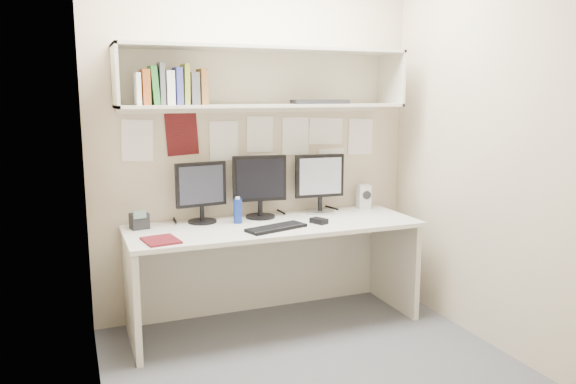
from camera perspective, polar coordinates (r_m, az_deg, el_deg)
name	(u,v)px	position (r m, az deg, el deg)	size (l,w,h in m)	color
floor	(311,364)	(3.55, 2.38, -17.04)	(2.40, 2.00, 0.01)	#4D4D53
wall_back	(257,137)	(4.11, -3.16, 5.60)	(2.40, 0.02, 2.60)	#BDAD90
wall_front	(414,172)	(2.31, 12.68, 1.96)	(2.40, 0.02, 2.60)	#BDAD90
wall_left	(88,158)	(2.91, -19.64, 3.23)	(0.02, 2.00, 2.60)	#BDAD90
wall_right	(484,143)	(3.83, 19.25, 4.74)	(0.02, 2.00, 2.60)	#BDAD90
desk	(274,274)	(3.97, -1.42, -8.34)	(2.00, 0.70, 0.73)	silver
overhead_hutch	(263,78)	(3.97, -2.56, 11.52)	(2.00, 0.38, 0.40)	beige
pinned_papers	(257,144)	(4.11, -3.12, 4.90)	(1.92, 0.01, 0.48)	white
monitor_left	(201,189)	(3.91, -8.81, 0.26)	(0.36, 0.20, 0.42)	black
monitor_center	(260,184)	(4.02, -2.90, 0.84)	(0.39, 0.21, 0.45)	black
monitor_right	(320,181)	(4.19, 3.24, 1.14)	(0.38, 0.21, 0.44)	#A5A5AA
keyboard	(276,228)	(3.70, -1.21, -3.65)	(0.41, 0.15, 0.02)	black
mouse	(319,221)	(3.87, 3.16, -2.95)	(0.07, 0.12, 0.04)	black
speaker	(364,196)	(4.40, 7.70, -0.45)	(0.11, 0.11, 0.19)	#BBBBB6
blue_bottle	(238,211)	(3.88, -5.13, -1.91)	(0.06, 0.06, 0.18)	navy
maroon_notebook	(161,240)	(3.49, -12.79, -4.81)	(0.20, 0.24, 0.01)	#580F16
desk_phone	(139,221)	(3.84, -14.86, -2.85)	(0.13, 0.12, 0.14)	black
book_stack	(172,87)	(3.72, -11.73, 10.43)	(0.45, 0.16, 0.27)	white
hutch_tray	(320,102)	(4.05, 3.26, 9.13)	(0.40, 0.15, 0.03)	black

